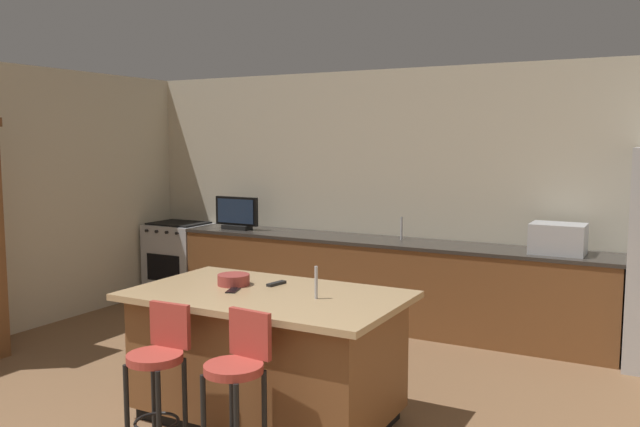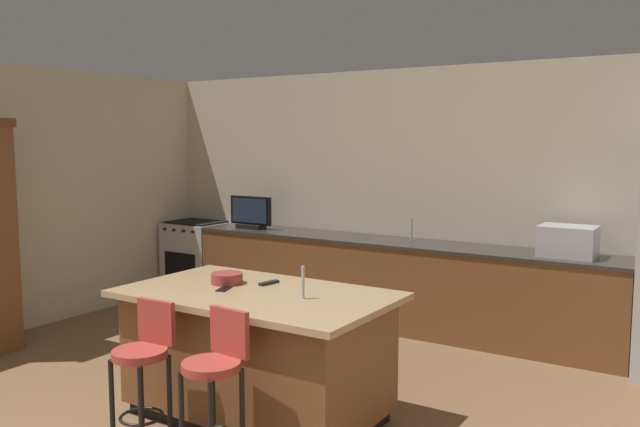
# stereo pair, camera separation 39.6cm
# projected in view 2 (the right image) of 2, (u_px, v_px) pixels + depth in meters

# --- Properties ---
(wall_back) EXTENTS (6.91, 0.12, 2.70)m
(wall_back) POSITION_uv_depth(u_px,v_px,m) (413.00, 196.00, 7.03)
(wall_back) COLOR beige
(wall_back) RESTS_ON ground_plane
(wall_left) EXTENTS (0.12, 5.43, 2.70)m
(wall_left) POSITION_uv_depth(u_px,v_px,m) (15.00, 199.00, 6.65)
(wall_left) COLOR beige
(wall_left) RESTS_ON ground_plane
(counter_back) EXTENTS (4.69, 0.62, 0.91)m
(counter_back) POSITION_uv_depth(u_px,v_px,m) (390.00, 284.00, 6.85)
(counter_back) COLOR brown
(counter_back) RESTS_ON ground_plane
(kitchen_island) EXTENTS (1.88, 1.12, 0.90)m
(kitchen_island) POSITION_uv_depth(u_px,v_px,m) (257.00, 353.00, 4.60)
(kitchen_island) COLOR black
(kitchen_island) RESTS_ON ground_plane
(range_oven) EXTENTS (0.72, 0.63, 0.93)m
(range_oven) POSITION_uv_depth(u_px,v_px,m) (197.00, 258.00, 8.29)
(range_oven) COLOR #B7BABF
(range_oven) RESTS_ON ground_plane
(microwave) EXTENTS (0.48, 0.36, 0.28)m
(microwave) POSITION_uv_depth(u_px,v_px,m) (568.00, 241.00, 5.85)
(microwave) COLOR #B7BABF
(microwave) RESTS_ON counter_back
(tv_monitor) EXTENTS (0.56, 0.16, 0.38)m
(tv_monitor) POSITION_uv_depth(u_px,v_px,m) (251.00, 214.00, 7.69)
(tv_monitor) COLOR black
(tv_monitor) RESTS_ON counter_back
(sink_faucet_back) EXTENTS (0.02, 0.02, 0.24)m
(sink_faucet_back) POSITION_uv_depth(u_px,v_px,m) (411.00, 229.00, 6.77)
(sink_faucet_back) COLOR #B2B2B7
(sink_faucet_back) RESTS_ON counter_back
(sink_faucet_island) EXTENTS (0.02, 0.02, 0.22)m
(sink_faucet_island) POSITION_uv_depth(u_px,v_px,m) (303.00, 282.00, 4.33)
(sink_faucet_island) COLOR #B2B2B7
(sink_faucet_island) RESTS_ON kitchen_island
(bar_stool_left) EXTENTS (0.34, 0.34, 0.94)m
(bar_stool_left) POSITION_uv_depth(u_px,v_px,m) (144.00, 364.00, 4.09)
(bar_stool_left) COLOR #B23D33
(bar_stool_left) RESTS_ON ground_plane
(bar_stool_right) EXTENTS (0.34, 0.35, 0.97)m
(bar_stool_right) POSITION_uv_depth(u_px,v_px,m) (216.00, 378.00, 3.79)
(bar_stool_right) COLOR #B23D33
(bar_stool_right) RESTS_ON ground_plane
(fruit_bowl) EXTENTS (0.23, 0.23, 0.08)m
(fruit_bowl) POSITION_uv_depth(u_px,v_px,m) (227.00, 278.00, 4.80)
(fruit_bowl) COLOR #993833
(fruit_bowl) RESTS_ON kitchen_island
(cell_phone) EXTENTS (0.11, 0.16, 0.01)m
(cell_phone) POSITION_uv_depth(u_px,v_px,m) (224.00, 289.00, 4.61)
(cell_phone) COLOR black
(cell_phone) RESTS_ON kitchen_island
(tv_remote) EXTENTS (0.07, 0.18, 0.02)m
(tv_remote) POSITION_uv_depth(u_px,v_px,m) (269.00, 283.00, 4.78)
(tv_remote) COLOR black
(tv_remote) RESTS_ON kitchen_island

